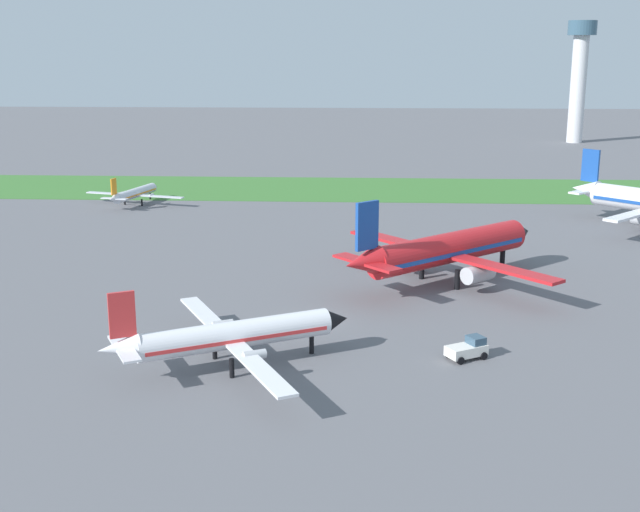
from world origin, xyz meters
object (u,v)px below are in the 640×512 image
Objects in this scene: airplane_midfield_jet at (446,249)px; control_tower at (579,71)px; airplane_taxiing_turboprop at (134,193)px; airplane_foreground_turboprop at (230,335)px; pushback_tug_near_gate at (468,349)px.

airplane_midfield_jet is 0.75× the size of control_tower.
airplane_taxiing_turboprop is (-49.82, 46.78, -1.95)m from airplane_midfield_jet.
pushback_tug_near_gate is at bearing -19.25° from airplane_foreground_turboprop.
airplane_taxiing_turboprop reaches higher than pushback_tug_near_gate.
airplane_midfield_jet is at bearing -108.94° from control_tower.
airplane_taxiing_turboprop is at bearing 83.66° from airplane_foreground_turboprop.
airplane_foreground_turboprop is at bearing 158.00° from pushback_tug_near_gate.
control_tower is (51.66, 174.29, 19.35)m from pushback_tug_near_gate.
airplane_foreground_turboprop is 21.09m from pushback_tug_near_gate.
pushback_tug_near_gate is (-0.30, -24.61, -3.10)m from airplane_midfield_jet.
control_tower is (101.18, 102.90, 18.20)m from airplane_taxiing_turboprop.
airplane_foreground_turboprop is 79.75m from airplane_taxiing_turboprop.
airplane_foreground_turboprop is 0.94× the size of airplane_midfield_jet.
airplane_foreground_turboprop is 34.75m from airplane_midfield_jet.
airplane_foreground_turboprop is at bearing -169.09° from airplane_midfield_jet.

